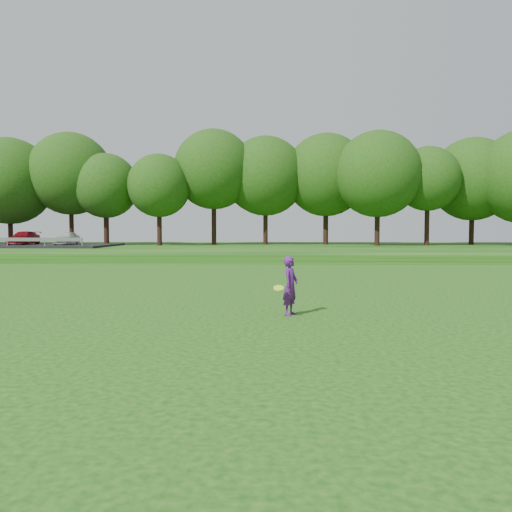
{
  "coord_description": "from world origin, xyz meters",
  "views": [
    {
      "loc": [
        2.6,
        -11.93,
        2.21
      ],
      "look_at": [
        2.1,
        4.76,
        1.3
      ],
      "focal_mm": 35.0,
      "sensor_mm": 36.0,
      "label": 1
    }
  ],
  "objects": [
    {
      "name": "ground",
      "position": [
        0.0,
        0.0,
        0.0
      ],
      "size": [
        140.0,
        140.0,
        0.0
      ],
      "primitive_type": "plane",
      "color": "#13450D",
      "rests_on": "ground"
    },
    {
      "name": "berm",
      "position": [
        0.0,
        34.0,
        0.3
      ],
      "size": [
        130.0,
        30.0,
        0.6
      ],
      "primitive_type": "cube",
      "color": "#13450D",
      "rests_on": "ground"
    },
    {
      "name": "walking_path",
      "position": [
        0.0,
        20.0,
        0.02
      ],
      "size": [
        130.0,
        1.6,
        0.04
      ],
      "primitive_type": "cube",
      "color": "gray",
      "rests_on": "ground"
    },
    {
      "name": "treeline",
      "position": [
        0.0,
        38.0,
        8.1
      ],
      "size": [
        104.0,
        7.0,
        15.0
      ],
      "primitive_type": null,
      "color": "#1A440F",
      "rests_on": "berm"
    },
    {
      "name": "woman",
      "position": [
        3.1,
        0.76,
        0.75
      ],
      "size": [
        0.72,
        0.86,
        1.51
      ],
      "color": "#591A75",
      "rests_on": "ground"
    }
  ]
}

